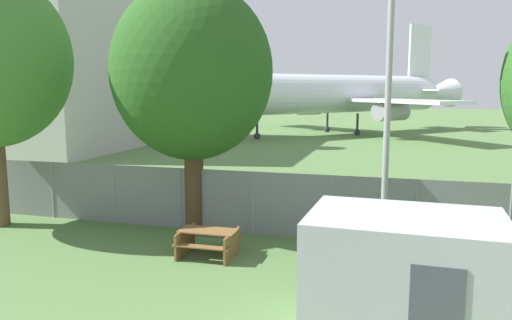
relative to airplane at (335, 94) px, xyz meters
name	(u,v)px	position (x,y,z in m)	size (l,w,h in m)	color
hangar_building	(29,67)	(-24.40, -15.44, 2.41)	(21.55, 20.03, 14.73)	#B2B2AD
perimeter_fence	(252,203)	(1.84, -36.80, -3.07)	(56.07, 0.07, 2.07)	gray
airplane	(335,94)	(0.00, 0.00, 0.00)	(27.31, 29.86, 11.91)	white
portable_cabin	(404,279)	(6.52, -42.73, -2.89)	(3.61, 2.60, 2.43)	silver
picnic_bench_near_cabin	(208,240)	(1.25, -39.24, -3.64)	(1.64, 1.42, 0.76)	brown
tree_behind_benches	(192,72)	(-0.22, -36.73, 1.14)	(5.27, 5.27, 8.17)	#4C3823
light_mast	(388,85)	(6.04, -39.12, 0.69)	(0.44, 0.44, 7.86)	#99999E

